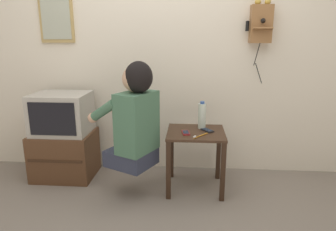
# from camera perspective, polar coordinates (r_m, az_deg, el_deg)

# --- Properties ---
(ground_plane) EXTENTS (14.00, 14.00, 0.00)m
(ground_plane) POSITION_cam_1_polar(r_m,az_deg,el_deg) (2.42, -3.45, -19.21)
(ground_plane) COLOR slate
(wall_back) EXTENTS (6.80, 0.05, 2.55)m
(wall_back) POSITION_cam_1_polar(r_m,az_deg,el_deg) (3.02, -1.21, 13.20)
(wall_back) COLOR silver
(wall_back) RESTS_ON ground_plane
(side_table) EXTENTS (0.51, 0.47, 0.55)m
(side_table) POSITION_cam_1_polar(r_m,az_deg,el_deg) (2.70, 5.27, -5.43)
(side_table) COLOR #382316
(side_table) RESTS_ON ground_plane
(person) EXTENTS (0.60, 0.54, 0.89)m
(person) POSITION_cam_1_polar(r_m,az_deg,el_deg) (2.47, -6.39, -0.24)
(person) COLOR #2D3347
(person) RESTS_ON ground_plane
(tv_stand) EXTENTS (0.57, 0.46, 0.45)m
(tv_stand) POSITION_cam_1_polar(r_m,az_deg,el_deg) (3.16, -19.00, -7.01)
(tv_stand) COLOR #51331E
(tv_stand) RESTS_ON ground_plane
(television) EXTENTS (0.52, 0.43, 0.39)m
(television) POSITION_cam_1_polar(r_m,az_deg,el_deg) (3.05, -19.54, 0.40)
(television) COLOR #ADA89E
(television) RESTS_ON tv_stand
(wall_phone_antique) EXTENTS (0.23, 0.19, 0.76)m
(wall_phone_antique) POSITION_cam_1_polar(r_m,az_deg,el_deg) (2.99, 17.28, 16.42)
(wall_phone_antique) COLOR olive
(framed_picture) EXTENTS (0.33, 0.03, 0.46)m
(framed_picture) POSITION_cam_1_polar(r_m,az_deg,el_deg) (3.25, -20.50, 16.92)
(framed_picture) COLOR tan
(cell_phone_held) EXTENTS (0.08, 0.13, 0.01)m
(cell_phone_held) POSITION_cam_1_polar(r_m,az_deg,el_deg) (2.60, 3.40, -3.28)
(cell_phone_held) COLOR maroon
(cell_phone_held) RESTS_ON side_table
(cell_phone_spare) EXTENTS (0.12, 0.14, 0.01)m
(cell_phone_spare) POSITION_cam_1_polar(r_m,az_deg,el_deg) (2.68, 7.49, -2.81)
(cell_phone_spare) COLOR black
(cell_phone_spare) RESTS_ON side_table
(water_bottle) EXTENTS (0.07, 0.07, 0.25)m
(water_bottle) POSITION_cam_1_polar(r_m,az_deg,el_deg) (2.73, 6.50, -0.04)
(water_bottle) COLOR silver
(water_bottle) RESTS_ON side_table
(toothbrush) EXTENTS (0.13, 0.15, 0.02)m
(toothbrush) POSITION_cam_1_polar(r_m,az_deg,el_deg) (2.52, 6.05, -3.87)
(toothbrush) COLOR orange
(toothbrush) RESTS_ON side_table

